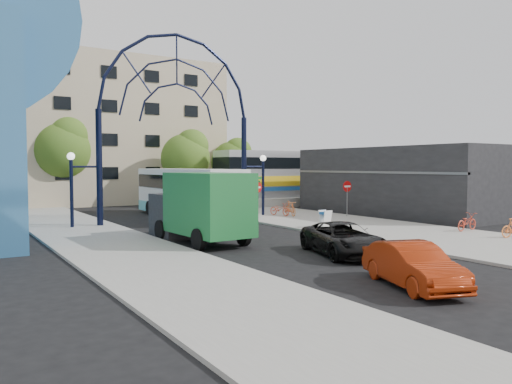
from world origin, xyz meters
TOP-DOWN VIEW (x-y plane):
  - ground at (0.00, 0.00)m, footprint 120.00×120.00m
  - sidewalk_east at (8.00, 4.00)m, footprint 8.00×56.00m
  - plaza_west at (-6.50, 6.00)m, footprint 5.00×50.00m
  - gateway_arch at (0.00, 14.00)m, footprint 13.64×0.44m
  - stop_sign at (4.80, 12.00)m, footprint 0.80×0.07m
  - do_not_enter_sign at (11.00, 10.00)m, footprint 0.76×0.07m
  - street_name_sign at (5.20, 12.60)m, footprint 0.70×0.70m
  - sandwich_board at (5.60, 5.98)m, footprint 0.55×0.61m
  - commercial_block_east at (16.00, 10.00)m, footprint 6.00×16.00m
  - apartment_block at (2.00, 34.97)m, footprint 20.00×12.10m
  - train_platform at (20.00, 22.00)m, footprint 32.00×5.00m
  - train_car at (20.00, 22.00)m, footprint 25.10×3.05m
  - tree_north_a at (6.12, 25.93)m, footprint 4.48×4.48m
  - tree_north_b at (-3.88, 29.93)m, footprint 5.12×5.12m
  - tree_north_c at (12.12, 27.93)m, footprint 4.16×4.16m
  - city_bus at (1.61, 16.03)m, footprint 2.98×12.56m
  - green_truck at (-2.60, 5.52)m, footprint 2.78×6.69m
  - black_suv at (0.85, -0.74)m, footprint 3.52×5.24m
  - red_sedan at (-1.10, -5.92)m, footprint 2.71×4.32m
  - bike_near_a at (7.38, 13.02)m, footprint 1.02×1.85m
  - bike_near_b at (7.83, 12.38)m, footprint 0.83×1.80m
  - bike_far_a at (11.19, 0.75)m, footprint 1.89×0.84m

SIDE VIEW (x-z plane):
  - ground at x=0.00m, z-range 0.00..0.00m
  - sidewalk_east at x=8.00m, z-range 0.00..0.12m
  - plaza_west at x=-6.50m, z-range 0.00..0.12m
  - train_platform at x=20.00m, z-range 0.00..0.80m
  - bike_near_a at x=7.38m, z-range 0.12..1.04m
  - bike_far_a at x=11.19m, z-range 0.12..1.08m
  - bike_near_b at x=7.83m, z-range 0.12..1.16m
  - black_suv at x=0.85m, z-range 0.00..1.34m
  - red_sedan at x=-1.10m, z-range 0.00..1.35m
  - sandwich_board at x=5.60m, z-range 0.25..1.24m
  - green_truck at x=-2.60m, z-range 0.00..3.33m
  - city_bus at x=1.61m, z-range 0.08..3.52m
  - do_not_enter_sign at x=11.00m, z-range 0.74..3.22m
  - stop_sign at x=4.80m, z-range 0.74..3.24m
  - street_name_sign at x=5.20m, z-range 0.73..3.53m
  - commercial_block_east at x=16.00m, z-range 0.00..5.00m
  - train_car at x=20.00m, z-range 0.80..5.00m
  - tree_north_c at x=12.12m, z-range 1.03..7.53m
  - tree_north_a at x=6.12m, z-range 1.11..8.11m
  - tree_north_b at x=-3.88m, z-range 1.27..9.27m
  - apartment_block at x=2.00m, z-range 0.00..14.00m
  - gateway_arch at x=0.00m, z-range 2.51..14.61m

